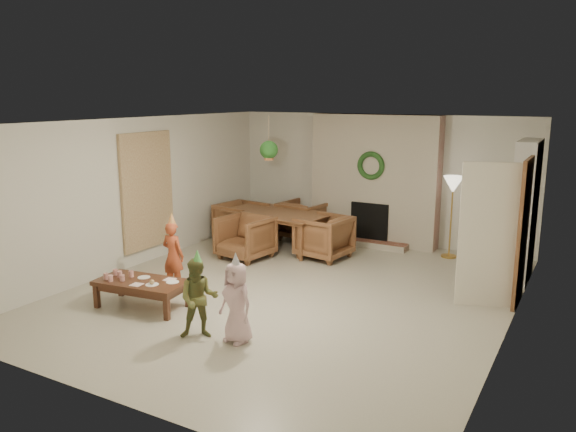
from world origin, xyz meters
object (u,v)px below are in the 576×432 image
Objects in this scene: dining_table at (276,230)px; dining_chair_far at (303,220)px; child_pink at (236,303)px; child_plaid at (199,299)px; dining_chair_near at (245,237)px; child_red at (173,256)px; coffee_table_top at (142,282)px; dining_chair_left at (241,222)px; dining_chair_right at (324,237)px.

dining_chair_far is at bearing 90.00° from dining_table.
child_plaid is at bearing -152.78° from child_pink.
dining_chair_near is 0.83× the size of child_red.
child_plaid is 0.48m from child_pink.
dining_table is 2.03× the size of child_plaid.
coffee_table_top is at bearing 95.90° from dining_chair_far.
child_plaid is (1.37, -3.06, 0.10)m from dining_chair_near.
child_red is (0.69, -2.85, 0.13)m from dining_chair_left.
child_red is 1.86m from child_plaid.
child_plaid reaches higher than dining_chair_right.
dining_chair_right is at bearing -0.00° from dining_table.
child_pink reaches higher than dining_table.
child_pink reaches higher than dining_chair_left.
coffee_table_top is at bearing -80.24° from dining_chair_near.
coffee_table_top is at bearing -176.23° from child_pink.
child_pink is at bearing 150.71° from child_red.
dining_chair_near reaches higher than coffee_table_top.
coffee_table_top is at bearing 99.46° from child_red.
dining_chair_near is 1.40m from dining_chair_right.
child_pink is (1.70, -3.81, 0.14)m from dining_table.
dining_table is 2.74m from child_red.
child_pink is (1.75, -0.27, 0.13)m from coffee_table_top.
child_plaid is (1.42, -1.20, -0.02)m from child_red.
child_red is at bearing -17.88° from dining_chair_right.
child_red is 2.17m from child_pink.
child_red is at bearing 162.72° from child_pink.
dining_chair_near is 1.87m from child_red.
dining_chair_far and dining_chair_left have the same top height.
child_red is at bearing 92.13° from coffee_table_top.
child_pink is at bearing 17.77° from dining_chair_right.
child_red is 1.06× the size of child_pink.
child_pink is at bearing -19.10° from child_plaid.
dining_chair_right reaches higher than coffee_table_top.
child_pink is (0.62, -3.66, 0.10)m from dining_chair_right.
dining_chair_right is 0.83× the size of child_red.
child_plaid is at bearing -144.38° from dining_chair_left.
child_red is (-0.30, -3.60, 0.13)m from dining_chair_far.
child_red is at bearing 106.03° from child_plaid.
dining_table is 2.34× the size of dining_chair_left.
dining_chair_right is (1.95, -0.28, 0.00)m from dining_chair_left.
dining_chair_near is at bearing -51.34° from dining_chair_right.
child_plaid is at bearing 111.26° from dining_chair_far.
dining_chair_left is 3.75m from coffee_table_top.
dining_table is 4.12m from child_plaid.
dining_chair_near and dining_chair_left have the same top height.
child_plaid is (1.29, -0.39, 0.13)m from coffee_table_top.
dining_table is 1.09m from dining_chair_right.
child_pink reaches higher than dining_chair_far.
dining_table is at bearing 126.73° from child_pink.
child_plaid is at bearing -23.64° from coffee_table_top.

